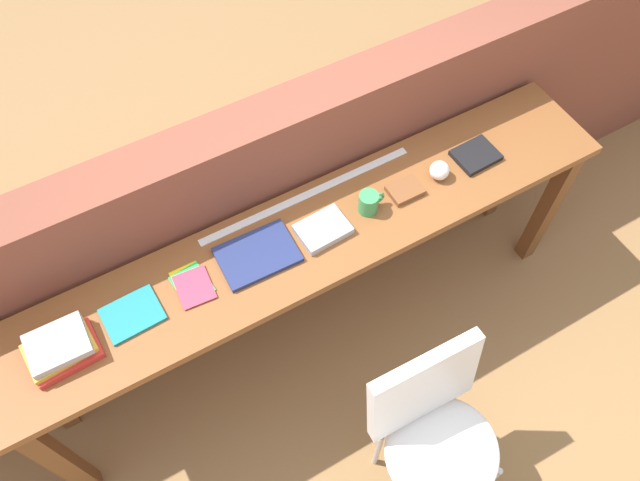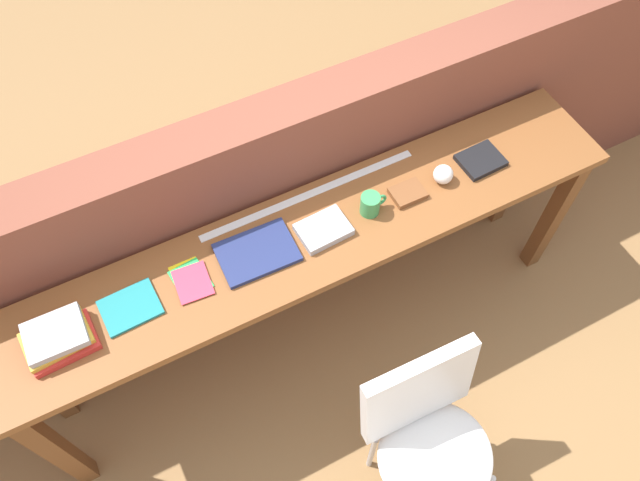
% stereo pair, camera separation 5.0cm
% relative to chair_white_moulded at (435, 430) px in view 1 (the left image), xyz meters
% --- Properties ---
extents(ground_plane, '(40.00, 40.00, 0.00)m').
position_rel_chair_white_moulded_xyz_m(ground_plane, '(-0.08, 0.48, -0.53)').
color(ground_plane, olive).
extents(brick_wall_back, '(6.00, 0.20, 1.22)m').
position_rel_chair_white_moulded_xyz_m(brick_wall_back, '(-0.08, 1.12, 0.08)').
color(brick_wall_back, brown).
rests_on(brick_wall_back, ground).
extents(sideboard, '(2.50, 0.44, 0.88)m').
position_rel_chair_white_moulded_xyz_m(sideboard, '(-0.08, 0.78, 0.21)').
color(sideboard, brown).
rests_on(sideboard, ground).
extents(chair_white_moulded, '(0.45, 0.47, 0.89)m').
position_rel_chair_white_moulded_xyz_m(chair_white_moulded, '(0.00, 0.00, 0.00)').
color(chair_white_moulded, white).
rests_on(chair_white_moulded, ground).
extents(book_stack_leftmost, '(0.24, 0.18, 0.08)m').
position_rel_chair_white_moulded_xyz_m(book_stack_leftmost, '(-1.04, 0.77, 0.39)').
color(book_stack_leftmost, red).
rests_on(book_stack_leftmost, sideboard).
extents(magazine_cycling, '(0.20, 0.16, 0.01)m').
position_rel_chair_white_moulded_xyz_m(magazine_cycling, '(-0.79, 0.79, 0.36)').
color(magazine_cycling, '#19757A').
rests_on(magazine_cycling, sideboard).
extents(pamphlet_pile_colourful, '(0.13, 0.18, 0.01)m').
position_rel_chair_white_moulded_xyz_m(pamphlet_pile_colourful, '(-0.57, 0.80, 0.36)').
color(pamphlet_pile_colourful, yellow).
rests_on(pamphlet_pile_colourful, sideboard).
extents(book_open_centre, '(0.29, 0.21, 0.02)m').
position_rel_chair_white_moulded_xyz_m(book_open_centre, '(-0.31, 0.79, 0.36)').
color(book_open_centre, navy).
rests_on(book_open_centre, sideboard).
extents(book_grey_hardcover, '(0.20, 0.15, 0.03)m').
position_rel_chair_white_moulded_xyz_m(book_grey_hardcover, '(-0.04, 0.77, 0.37)').
color(book_grey_hardcover, '#9E9EA3').
rests_on(book_grey_hardcover, sideboard).
extents(mug, '(0.11, 0.08, 0.09)m').
position_rel_chair_white_moulded_xyz_m(mug, '(0.16, 0.77, 0.40)').
color(mug, '#338C4C').
rests_on(mug, sideboard).
extents(leather_journal_brown, '(0.13, 0.10, 0.02)m').
position_rel_chair_white_moulded_xyz_m(leather_journal_brown, '(0.33, 0.77, 0.37)').
color(leather_journal_brown, brown).
rests_on(leather_journal_brown, sideboard).
extents(sports_ball_small, '(0.08, 0.08, 0.08)m').
position_rel_chair_white_moulded_xyz_m(sports_ball_small, '(0.49, 0.77, 0.39)').
color(sports_ball_small, silver).
rests_on(sports_ball_small, sideboard).
extents(book_repair_rightmost, '(0.18, 0.15, 0.02)m').
position_rel_chair_white_moulded_xyz_m(book_repair_rightmost, '(0.68, 0.78, 0.36)').
color(book_repair_rightmost, black).
rests_on(book_repair_rightmost, sideboard).
extents(ruler_metal_back_edge, '(0.92, 0.03, 0.00)m').
position_rel_chair_white_moulded_xyz_m(ruler_metal_back_edge, '(-0.01, 0.95, 0.35)').
color(ruler_metal_back_edge, silver).
rests_on(ruler_metal_back_edge, sideboard).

